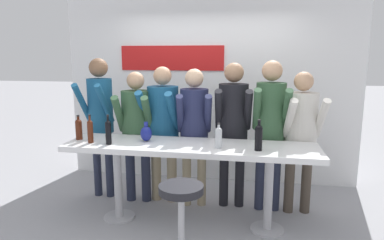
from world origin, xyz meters
TOP-DOWN VIEW (x-y plane):
  - ground_plane at (0.00, 0.00)m, footprint 40.00×40.00m
  - back_wall at (-0.01, 1.54)m, footprint 4.33×0.12m
  - tasting_table at (0.00, 0.00)m, footprint 2.73×0.67m
  - bar_stool at (0.05, -0.76)m, footprint 0.42×0.42m
  - person_far_left at (-1.29, 0.57)m, footprint 0.40×0.55m
  - person_left at (-0.78, 0.51)m, footprint 0.47×0.57m
  - person_center_left at (-0.46, 0.58)m, footprint 0.50×0.60m
  - person_center at (-0.04, 0.50)m, footprint 0.46×0.57m
  - person_center_right at (0.42, 0.56)m, footprint 0.45×0.57m
  - person_right at (0.86, 0.53)m, footprint 0.42×0.55m
  - person_far_right at (1.21, 0.51)m, footprint 0.48×0.58m
  - wine_bottle_0 at (0.31, -0.10)m, footprint 0.07×0.07m
  - wine_bottle_1 at (-0.87, -0.15)m, footprint 0.06×0.06m
  - wine_bottle_2 at (-1.09, -0.12)m, footprint 0.06×0.06m
  - wine_bottle_3 at (0.72, -0.12)m, footprint 0.08×0.08m
  - wine_bottle_4 at (-1.29, 0.00)m, footprint 0.07×0.07m
  - decorative_vase at (-0.52, 0.06)m, footprint 0.13×0.13m

SIDE VIEW (x-z plane):
  - ground_plane at x=0.00m, z-range 0.00..0.00m
  - bar_stool at x=0.05m, z-range 0.13..0.88m
  - tasting_table at x=0.00m, z-range 0.34..1.27m
  - decorative_vase at x=-0.52m, z-range 0.90..1.12m
  - person_left at x=-0.78m, z-range 0.20..1.87m
  - wine_bottle_0 at x=0.31m, z-range 0.92..1.18m
  - person_far_right at x=1.21m, z-range 0.20..1.89m
  - wine_bottle_4 at x=-1.29m, z-range 0.91..1.20m
  - wine_bottle_2 at x=-1.09m, z-range 0.91..1.22m
  - wine_bottle_1 at x=-0.87m, z-range 0.91..1.23m
  - person_center at x=-0.04m, z-range 0.21..1.93m
  - wine_bottle_3 at x=0.72m, z-range 0.91..1.23m
  - person_center_left at x=-0.46m, z-range 0.20..1.94m
  - person_center_right at x=0.42m, z-range 0.22..2.01m
  - person_right at x=0.86m, z-range 0.23..2.05m
  - person_far_left at x=-1.29m, z-range 0.24..2.08m
  - back_wall at x=-0.01m, z-range 0.00..2.70m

